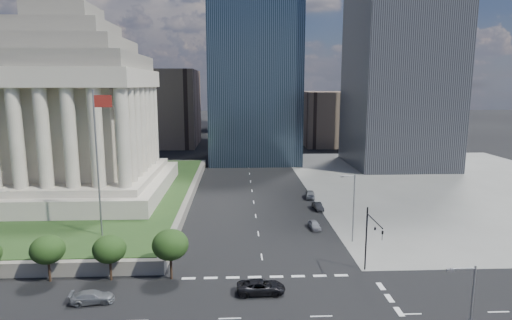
{
  "coord_description": "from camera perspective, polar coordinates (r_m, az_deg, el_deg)",
  "views": [
    {
      "loc": [
        -3.19,
        -33.51,
        22.5
      ],
      "look_at": [
        -1.06,
        13.51,
        14.23
      ],
      "focal_mm": 30.0,
      "sensor_mm": 36.0,
      "label": 1
    }
  ],
  "objects": [
    {
      "name": "ground",
      "position": [
        135.43,
        -1.21,
        0.4
      ],
      "size": [
        500.0,
        500.0,
        0.0
      ],
      "primitive_type": "plane",
      "color": "black",
      "rests_on": "ground"
    },
    {
      "name": "parked_sedan_near",
      "position": [
        69.09,
        7.79,
        -8.57
      ],
      "size": [
        3.84,
        1.81,
        1.27
      ],
      "primitive_type": "imported",
      "rotation": [
        0.0,
        0.0,
        0.09
      ],
      "color": "#94969D",
      "rests_on": "ground"
    },
    {
      "name": "parked_sedan_far",
      "position": [
        86.95,
        7.24,
        -4.59
      ],
      "size": [
        2.42,
        4.64,
        1.51
      ],
      "primitive_type": "imported",
      "rotation": [
        0.0,
        0.0,
        -0.15
      ],
      "color": "slate",
      "rests_on": "ground"
    },
    {
      "name": "traffic_signal_ne",
      "position": [
        52.65,
        15.11,
        -9.51
      ],
      "size": [
        0.3,
        5.74,
        8.0
      ],
      "color": "black",
      "rests_on": "ground"
    },
    {
      "name": "flagpole",
      "position": [
        61.18,
        -20.3,
        0.52
      ],
      "size": [
        2.52,
        0.24,
        20.0
      ],
      "color": "slate",
      "rests_on": "plaza_lawn"
    },
    {
      "name": "plaza_terrace",
      "position": [
        95.86,
        -28.45,
        -4.28
      ],
      "size": [
        66.0,
        70.0,
        1.8
      ],
      "primitive_type": "cube",
      "color": "#686259",
      "rests_on": "ground"
    },
    {
      "name": "midrise_glass",
      "position": [
        128.83,
        -0.29,
        13.31
      ],
      "size": [
        26.0,
        26.0,
        60.0
      ],
      "primitive_type": "cube",
      "color": "black",
      "rests_on": "ground"
    },
    {
      "name": "sidewalk_ne",
      "position": [
        108.02,
        24.6,
        -2.96
      ],
      "size": [
        68.0,
        90.0,
        0.03
      ],
      "primitive_type": "cube",
      "color": "slate",
      "rests_on": "ground"
    },
    {
      "name": "plaza_lawn",
      "position": [
        95.65,
        -28.5,
        -3.73
      ],
      "size": [
        64.0,
        68.0,
        0.1
      ],
      "primitive_type": "cube",
      "color": "#233E19",
      "rests_on": "plaza_terrace"
    },
    {
      "name": "building_filler_nw",
      "position": [
        165.91,
        -11.97,
        6.82
      ],
      "size": [
        24.0,
        30.0,
        28.0
      ],
      "primitive_type": "cube",
      "color": "#503D37",
      "rests_on": "ground"
    },
    {
      "name": "pickup_truck",
      "position": [
        48.71,
        0.67,
        -16.56
      ],
      "size": [
        5.37,
        2.56,
        1.48
      ],
      "primitive_type": "imported",
      "rotation": [
        0.0,
        0.0,
        1.59
      ],
      "color": "black",
      "rests_on": "ground"
    },
    {
      "name": "street_lamp_north",
      "position": [
        63.08,
        12.75,
        -5.76
      ],
      "size": [
        2.13,
        0.22,
        10.0
      ],
      "color": "slate",
      "rests_on": "ground"
    },
    {
      "name": "war_memorial",
      "position": [
        87.14,
        -23.57,
        8.43
      ],
      "size": [
        34.0,
        34.0,
        39.0
      ],
      "primitive_type": null,
      "color": "#A49C8A",
      "rests_on": "plaza_lawn"
    },
    {
      "name": "suv_grey",
      "position": [
        49.91,
        -20.98,
        -16.69
      ],
      "size": [
        4.68,
        2.36,
        1.3
      ],
      "primitive_type": "imported",
      "rotation": [
        0.0,
        0.0,
        1.69
      ],
      "color": "slate",
      "rests_on": "ground"
    },
    {
      "name": "parked_sedan_mid",
      "position": [
        79.23,
        8.24,
        -6.15
      ],
      "size": [
        4.02,
        1.65,
        1.29
      ],
      "primitive_type": "imported",
      "rotation": [
        0.0,
        0.0,
        0.07
      ],
      "color": "black",
      "rests_on": "ground"
    },
    {
      "name": "building_filler_ne",
      "position": [
        167.72,
        9.57,
        5.56
      ],
      "size": [
        20.0,
        30.0,
        20.0
      ],
      "primitive_type": "cube",
      "color": "#503D37",
      "rests_on": "ground"
    }
  ]
}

